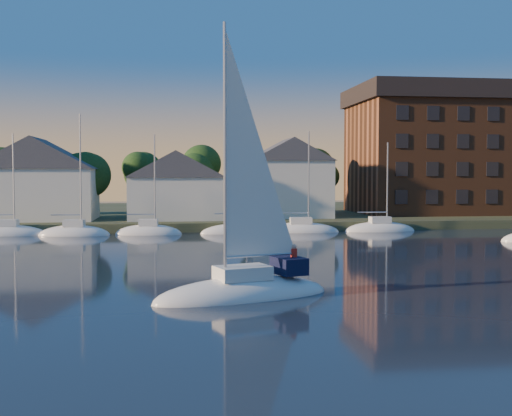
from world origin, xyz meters
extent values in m
plane|color=black|center=(0.00, 0.00, 0.00)|extent=(260.00, 260.00, 0.00)
cube|color=#3A4226|center=(0.00, 75.00, 0.00)|extent=(160.00, 50.00, 2.00)
cube|color=brown|center=(0.00, 52.00, 0.00)|extent=(120.00, 3.00, 1.00)
cube|color=silver|center=(-22.00, 58.00, 4.00)|extent=(13.00, 9.00, 6.00)
cube|color=silver|center=(-6.00, 57.00, 3.50)|extent=(11.00, 8.00, 5.00)
cube|color=silver|center=(8.00, 59.00, 4.50)|extent=(10.00, 8.00, 7.00)
cube|color=brown|center=(34.00, 65.00, 8.50)|extent=(30.00, 16.00, 15.00)
cube|color=black|center=(34.00, 65.00, 17.20)|extent=(31.00, 17.00, 2.40)
cylinder|color=#362718|center=(-26.00, 63.00, 2.75)|extent=(0.50, 0.50, 3.50)
sphere|color=#163613|center=(-26.00, 63.00, 7.20)|extent=(5.40, 5.40, 5.40)
cylinder|color=#362718|center=(-18.00, 63.00, 2.75)|extent=(0.50, 0.50, 3.50)
sphere|color=#163613|center=(-18.00, 63.00, 7.20)|extent=(5.40, 5.40, 5.40)
cylinder|color=#362718|center=(-10.00, 63.00, 2.75)|extent=(0.50, 0.50, 3.50)
sphere|color=#163613|center=(-10.00, 63.00, 7.20)|extent=(5.40, 5.40, 5.40)
cylinder|color=#362718|center=(-2.00, 63.00, 2.75)|extent=(0.50, 0.50, 3.50)
sphere|color=#163613|center=(-2.00, 63.00, 7.20)|extent=(5.40, 5.40, 5.40)
cylinder|color=#362718|center=(6.00, 63.00, 2.75)|extent=(0.50, 0.50, 3.50)
sphere|color=#163613|center=(6.00, 63.00, 7.20)|extent=(5.40, 5.40, 5.40)
cylinder|color=#362718|center=(14.00, 63.00, 2.75)|extent=(0.50, 0.50, 3.50)
sphere|color=#163613|center=(14.00, 63.00, 7.20)|extent=(5.40, 5.40, 5.40)
cylinder|color=#362718|center=(22.00, 63.00, 2.75)|extent=(0.50, 0.50, 3.50)
sphere|color=#163613|center=(22.00, 63.00, 7.20)|extent=(5.40, 5.40, 5.40)
cylinder|color=#362718|center=(30.00, 63.00, 2.75)|extent=(0.50, 0.50, 3.50)
sphere|color=#163613|center=(30.00, 63.00, 7.20)|extent=(5.40, 5.40, 5.40)
cylinder|color=#362718|center=(38.00, 63.00, 2.75)|extent=(0.50, 0.50, 3.50)
sphere|color=#163613|center=(38.00, 63.00, 7.20)|extent=(5.40, 5.40, 5.40)
ellipsoid|color=white|center=(-24.00, 49.00, 0.00)|extent=(7.50, 2.40, 2.20)
cube|color=silver|center=(-24.00, 49.00, 1.30)|extent=(2.10, 1.32, 0.70)
cylinder|color=#A5A8AD|center=(-23.25, 49.00, 5.95)|extent=(0.16, 0.16, 10.00)
ellipsoid|color=white|center=(-16.00, 49.00, 0.00)|extent=(7.50, 2.40, 2.20)
cube|color=silver|center=(-16.00, 49.00, 1.30)|extent=(2.10, 1.32, 0.70)
cylinder|color=#A5A8AD|center=(-15.25, 49.00, 5.95)|extent=(0.16, 0.16, 10.00)
cylinder|color=#A5A8AD|center=(-16.82, 49.00, 2.15)|extent=(3.15, 0.12, 0.12)
ellipsoid|color=white|center=(-8.00, 49.00, 0.00)|extent=(7.50, 2.40, 2.20)
cube|color=silver|center=(-8.00, 49.00, 1.30)|extent=(2.10, 1.32, 0.70)
cylinder|color=#A5A8AD|center=(-7.25, 49.00, 5.95)|extent=(0.16, 0.16, 10.00)
cylinder|color=#A5A8AD|center=(-8.82, 49.00, 2.15)|extent=(3.15, 0.12, 0.12)
ellipsoid|color=white|center=(0.00, 49.00, 0.00)|extent=(7.50, 2.40, 2.20)
cube|color=silver|center=(0.00, 49.00, 1.30)|extent=(2.10, 1.32, 0.70)
cylinder|color=#A5A8AD|center=(0.75, 49.00, 5.95)|extent=(0.16, 0.16, 10.00)
cylinder|color=#A5A8AD|center=(-0.82, 49.00, 2.15)|extent=(3.15, 0.12, 0.12)
ellipsoid|color=white|center=(8.00, 49.00, 0.00)|extent=(7.50, 2.40, 2.20)
cube|color=silver|center=(8.00, 49.00, 1.30)|extent=(2.10, 1.32, 0.70)
cylinder|color=#A5A8AD|center=(8.75, 49.00, 5.95)|extent=(0.16, 0.16, 10.00)
cylinder|color=#A5A8AD|center=(7.17, 49.00, 2.15)|extent=(3.15, 0.12, 0.12)
ellipsoid|color=white|center=(16.00, 49.00, 0.00)|extent=(7.50, 2.40, 2.20)
cube|color=silver|center=(16.00, 49.00, 1.30)|extent=(2.10, 1.32, 0.70)
cylinder|color=#A5A8AD|center=(16.75, 49.00, 5.95)|extent=(0.16, 0.16, 10.00)
cylinder|color=#A5A8AD|center=(15.18, 49.00, 2.15)|extent=(3.15, 0.12, 0.12)
ellipsoid|color=white|center=(-2.90, 12.83, 0.00)|extent=(10.34, 6.11, 2.20)
cube|color=silver|center=(-2.90, 12.83, 1.30)|extent=(3.16, 2.52, 0.70)
cylinder|color=#A5A8AD|center=(-3.84, 12.52, 7.51)|extent=(0.16, 0.16, 13.12)
cylinder|color=#A5A8AD|center=(-1.88, 13.18, 2.15)|extent=(3.96, 1.42, 0.12)
cube|color=black|center=(-0.29, 13.70, 1.50)|extent=(1.93, 2.25, 0.90)
camera|label=1|loc=(-6.56, -20.01, 6.45)|focal=45.00mm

